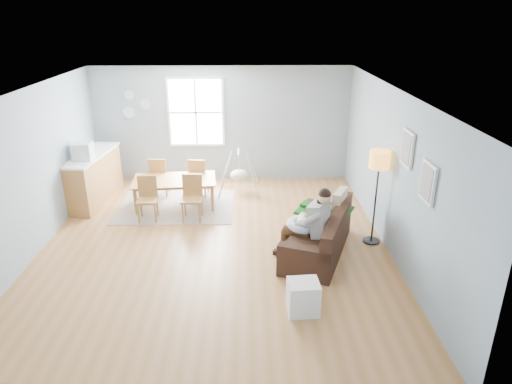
{
  "coord_description": "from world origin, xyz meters",
  "views": [
    {
      "loc": [
        0.59,
        -7.08,
        3.87
      ],
      "look_at": [
        0.73,
        0.08,
        1.0
      ],
      "focal_mm": 32.0,
      "sensor_mm": 36.0,
      "label": 1
    }
  ],
  "objects_px": {
    "dining_table": "(175,193)",
    "counter": "(94,177)",
    "chair_ne": "(198,175)",
    "baby_swing": "(239,174)",
    "chair_se": "(192,195)",
    "floor_lamp": "(379,168)",
    "storage_cube": "(303,297)",
    "father": "(310,222)",
    "chair_sw": "(147,196)",
    "monitor": "(83,151)",
    "toddler": "(320,212)",
    "chair_nw": "(159,175)",
    "sofa": "(320,238)"
  },
  "relations": [
    {
      "from": "dining_table",
      "to": "counter",
      "type": "bearing_deg",
      "value": 163.39
    },
    {
      "from": "chair_ne",
      "to": "baby_swing",
      "type": "xyz_separation_m",
      "value": [
        0.9,
        0.19,
        -0.06
      ]
    },
    {
      "from": "chair_se",
      "to": "counter",
      "type": "distance_m",
      "value": 2.4
    },
    {
      "from": "floor_lamp",
      "to": "counter",
      "type": "xyz_separation_m",
      "value": [
        -5.5,
        2.01,
        -0.87
      ]
    },
    {
      "from": "storage_cube",
      "to": "dining_table",
      "type": "height_order",
      "value": "dining_table"
    },
    {
      "from": "father",
      "to": "counter",
      "type": "xyz_separation_m",
      "value": [
        -4.3,
        2.6,
        -0.16
      ]
    },
    {
      "from": "counter",
      "to": "chair_sw",
      "type": "bearing_deg",
      "value": -35.53
    },
    {
      "from": "chair_se",
      "to": "monitor",
      "type": "bearing_deg",
      "value": 165.04
    },
    {
      "from": "chair_se",
      "to": "toddler",
      "type": "bearing_deg",
      "value": -28.01
    },
    {
      "from": "toddler",
      "to": "chair_se",
      "type": "relative_size",
      "value": 0.87
    },
    {
      "from": "father",
      "to": "chair_se",
      "type": "distance_m",
      "value": 2.67
    },
    {
      "from": "toddler",
      "to": "chair_ne",
      "type": "bearing_deg",
      "value": 133.63
    },
    {
      "from": "chair_sw",
      "to": "chair_ne",
      "type": "distance_m",
      "value": 1.48
    },
    {
      "from": "chair_ne",
      "to": "toddler",
      "type": "bearing_deg",
      "value": -46.37
    },
    {
      "from": "dining_table",
      "to": "chair_ne",
      "type": "xyz_separation_m",
      "value": [
        0.43,
        0.59,
        0.19
      ]
    },
    {
      "from": "dining_table",
      "to": "chair_nw",
      "type": "distance_m",
      "value": 0.76
    },
    {
      "from": "father",
      "to": "chair_ne",
      "type": "bearing_deg",
      "value": 126.45
    },
    {
      "from": "sofa",
      "to": "storage_cube",
      "type": "height_order",
      "value": "sofa"
    },
    {
      "from": "chair_se",
      "to": "chair_ne",
      "type": "relative_size",
      "value": 1.04
    },
    {
      "from": "counter",
      "to": "baby_swing",
      "type": "relative_size",
      "value": 2.02
    },
    {
      "from": "monitor",
      "to": "baby_swing",
      "type": "xyz_separation_m",
      "value": [
        3.12,
        0.79,
        -0.8
      ]
    },
    {
      "from": "chair_nw",
      "to": "baby_swing",
      "type": "relative_size",
      "value": 0.93
    },
    {
      "from": "toddler",
      "to": "monitor",
      "type": "distance_m",
      "value": 4.92
    },
    {
      "from": "toddler",
      "to": "chair_nw",
      "type": "xyz_separation_m",
      "value": [
        -3.17,
        2.43,
        -0.17
      ]
    },
    {
      "from": "storage_cube",
      "to": "dining_table",
      "type": "bearing_deg",
      "value": 121.59
    },
    {
      "from": "chair_sw",
      "to": "monitor",
      "type": "distance_m",
      "value": 1.65
    },
    {
      "from": "father",
      "to": "chair_nw",
      "type": "relative_size",
      "value": 1.47
    },
    {
      "from": "father",
      "to": "chair_ne",
      "type": "relative_size",
      "value": 1.5
    },
    {
      "from": "counter",
      "to": "dining_table",
      "type": "bearing_deg",
      "value": -11.32
    },
    {
      "from": "sofa",
      "to": "chair_ne",
      "type": "xyz_separation_m",
      "value": [
        -2.31,
        2.62,
        0.21
      ]
    },
    {
      "from": "baby_swing",
      "to": "sofa",
      "type": "bearing_deg",
      "value": -63.34
    },
    {
      "from": "sofa",
      "to": "chair_sw",
      "type": "height_order",
      "value": "chair_sw"
    },
    {
      "from": "floor_lamp",
      "to": "chair_ne",
      "type": "relative_size",
      "value": 1.95
    },
    {
      "from": "chair_ne",
      "to": "chair_se",
      "type": "bearing_deg",
      "value": -90.08
    },
    {
      "from": "chair_ne",
      "to": "monitor",
      "type": "height_order",
      "value": "monitor"
    },
    {
      "from": "monitor",
      "to": "dining_table",
      "type": "bearing_deg",
      "value": 0.13
    },
    {
      "from": "floor_lamp",
      "to": "chair_sw",
      "type": "bearing_deg",
      "value": 165.72
    },
    {
      "from": "chair_nw",
      "to": "counter",
      "type": "distance_m",
      "value": 1.36
    },
    {
      "from": "floor_lamp",
      "to": "chair_ne",
      "type": "xyz_separation_m",
      "value": [
        -3.3,
        2.25,
        -0.91
      ]
    },
    {
      "from": "toddler",
      "to": "monitor",
      "type": "bearing_deg",
      "value": 158.1
    },
    {
      "from": "father",
      "to": "storage_cube",
      "type": "relative_size",
      "value": 2.8
    },
    {
      "from": "sofa",
      "to": "toddler",
      "type": "bearing_deg",
      "value": 90.41
    },
    {
      "from": "chair_se",
      "to": "baby_swing",
      "type": "relative_size",
      "value": 0.94
    },
    {
      "from": "father",
      "to": "floor_lamp",
      "type": "bearing_deg",
      "value": 26.14
    },
    {
      "from": "floor_lamp",
      "to": "baby_swing",
      "type": "height_order",
      "value": "floor_lamp"
    },
    {
      "from": "dining_table",
      "to": "chair_ne",
      "type": "relative_size",
      "value": 1.96
    },
    {
      "from": "sofa",
      "to": "storage_cube",
      "type": "xyz_separation_m",
      "value": [
        -0.49,
        -1.63,
        -0.05
      ]
    },
    {
      "from": "storage_cube",
      "to": "monitor",
      "type": "relative_size",
      "value": 1.26
    },
    {
      "from": "father",
      "to": "monitor",
      "type": "relative_size",
      "value": 3.52
    },
    {
      "from": "sofa",
      "to": "dining_table",
      "type": "relative_size",
      "value": 1.25
    }
  ]
}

